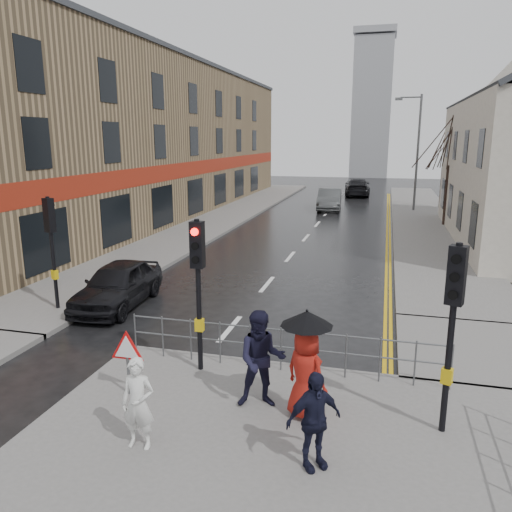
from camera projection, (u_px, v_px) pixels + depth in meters
The scene contains 22 objects.
ground at pixel (189, 377), 11.08m from camera, with size 120.00×120.00×0.00m, color black.
near_pavement at pixel (294, 510), 7.04m from camera, with size 10.00×9.00×0.14m, color #605E5B.
left_pavement at pixel (227, 214), 34.32m from camera, with size 4.00×44.00×0.14m, color #605E5B.
right_pavement at pixel (423, 217), 33.02m from camera, with size 4.00×40.00×0.14m, color #605E5B.
pavement_bridge_right at pixel (481, 351), 12.30m from camera, with size 4.00×4.20×0.14m, color #605E5B.
building_left_terrace at pixel (144, 141), 33.59m from camera, with size 8.00×42.00×10.00m, color #8F7452.
church_tower at pixel (372, 109), 67.04m from camera, with size 5.00×5.00×18.00m, color #94979D.
traffic_signal_near_left at pixel (198, 269), 10.65m from camera, with size 0.28×0.27×3.40m.
traffic_signal_near_right at pixel (454, 306), 8.30m from camera, with size 0.34×0.33×3.40m.
traffic_signal_far_left at pixel (51, 233), 14.69m from camera, with size 0.34×0.33×3.40m.
guard_railing_front at pixel (281, 340), 10.97m from camera, with size 7.14×0.04×1.00m.
warning_sign at pixel (127, 352), 9.90m from camera, with size 0.80×0.07×1.35m.
street_lamp at pixel (415, 145), 34.95m from camera, with size 1.83×0.25×8.00m.
tree_near at pixel (452, 139), 28.78m from camera, with size 2.40×2.40×6.58m.
tree_far at pixel (445, 149), 36.36m from camera, with size 2.40×2.40×5.64m.
pedestrian_a at pixel (138, 403), 8.21m from camera, with size 0.58×0.38×1.58m, color silver.
pedestrian_b at pixel (262, 359), 9.45m from camera, with size 0.93×0.72×1.91m, color black.
pedestrian_with_umbrella at pixel (306, 360), 9.04m from camera, with size 1.00×0.96×2.06m.
pedestrian_d at pixel (314, 420), 7.69m from camera, with size 0.94×0.39×1.61m, color black.
car_parked at pixel (118, 284), 15.67m from camera, with size 1.66×4.13×1.41m, color black.
car_mid at pixel (329, 199), 36.89m from camera, with size 1.64×4.71×1.55m, color #3E4142.
car_far at pixel (357, 187), 45.97m from camera, with size 2.21×5.43×1.58m, color black.
Camera 1 is at (4.00, -9.46, 5.18)m, focal length 35.00 mm.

